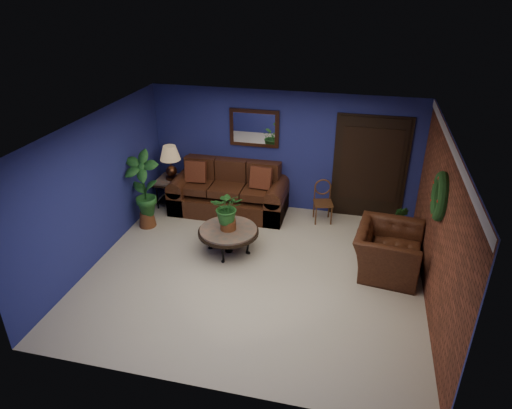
% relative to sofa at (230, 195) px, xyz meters
% --- Properties ---
extents(floor, '(5.50, 5.50, 0.00)m').
position_rel_sofa_xyz_m(floor, '(1.04, -2.09, -0.35)').
color(floor, beige).
rests_on(floor, ground).
extents(wall_back, '(5.50, 0.04, 2.50)m').
position_rel_sofa_xyz_m(wall_back, '(1.04, 0.41, 0.90)').
color(wall_back, navy).
rests_on(wall_back, ground).
extents(wall_left, '(0.04, 5.00, 2.50)m').
position_rel_sofa_xyz_m(wall_left, '(-1.71, -2.09, 0.90)').
color(wall_left, navy).
rests_on(wall_left, ground).
extents(wall_right_brick, '(0.04, 5.00, 2.50)m').
position_rel_sofa_xyz_m(wall_right_brick, '(3.79, -2.09, 0.90)').
color(wall_right_brick, brown).
rests_on(wall_right_brick, ground).
extents(ceiling, '(5.50, 5.00, 0.02)m').
position_rel_sofa_xyz_m(ceiling, '(1.04, -2.09, 2.15)').
color(ceiling, silver).
rests_on(ceiling, wall_back).
extents(crown_molding, '(0.03, 5.00, 0.14)m').
position_rel_sofa_xyz_m(crown_molding, '(3.76, -2.09, 2.08)').
color(crown_molding, white).
rests_on(crown_molding, wall_right_brick).
extents(wall_mirror, '(1.02, 0.06, 0.77)m').
position_rel_sofa_xyz_m(wall_mirror, '(0.44, 0.37, 1.37)').
color(wall_mirror, '#482616').
rests_on(wall_mirror, wall_back).
extents(closet_door, '(1.44, 0.06, 2.18)m').
position_rel_sofa_xyz_m(closet_door, '(2.79, 0.38, 0.70)').
color(closet_door, black).
rests_on(closet_door, wall_back).
extents(wreath, '(0.16, 0.72, 0.72)m').
position_rel_sofa_xyz_m(wreath, '(3.73, -2.04, 1.35)').
color(wreath, black).
rests_on(wreath, wall_right_brick).
extents(sofa, '(2.38, 1.03, 1.07)m').
position_rel_sofa_xyz_m(sofa, '(0.00, 0.00, 0.00)').
color(sofa, '#452413').
rests_on(sofa, ground).
extents(coffee_table, '(1.08, 1.08, 0.47)m').
position_rel_sofa_xyz_m(coffee_table, '(0.43, -1.57, 0.06)').
color(coffee_table, '#4F4B45').
rests_on(coffee_table, ground).
extents(end_table, '(0.66, 0.66, 0.61)m').
position_rel_sofa_xyz_m(end_table, '(-1.26, -0.04, 0.11)').
color(end_table, '#4F4B45').
rests_on(end_table, ground).
extents(table_lamp, '(0.43, 0.43, 0.71)m').
position_rel_sofa_xyz_m(table_lamp, '(-1.26, -0.04, 0.72)').
color(table_lamp, '#482616').
rests_on(table_lamp, end_table).
extents(side_chair, '(0.44, 0.44, 0.85)m').
position_rel_sofa_xyz_m(side_chair, '(1.94, 0.02, 0.13)').
color(side_chair, '#582D19').
rests_on(side_chair, ground).
extents(armchair, '(1.19, 1.32, 0.78)m').
position_rel_sofa_xyz_m(armchair, '(3.19, -1.52, 0.04)').
color(armchair, '#452413').
rests_on(armchair, ground).
extents(coffee_plant, '(0.63, 0.57, 0.74)m').
position_rel_sofa_xyz_m(coffee_plant, '(0.43, -1.57, 0.52)').
color(coffee_plant, brown).
rests_on(coffee_plant, coffee_table).
extents(floor_plant, '(0.37, 0.33, 0.73)m').
position_rel_sofa_xyz_m(floor_plant, '(3.39, -0.45, 0.02)').
color(floor_plant, brown).
rests_on(floor_plant, ground).
extents(tall_plant, '(0.69, 0.47, 1.56)m').
position_rel_sofa_xyz_m(tall_plant, '(-1.41, -1.05, 0.49)').
color(tall_plant, brown).
rests_on(tall_plant, ground).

